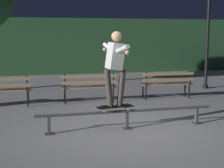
# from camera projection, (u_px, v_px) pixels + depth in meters

# --- Properties ---
(ground_plane) EXTENTS (90.00, 90.00, 0.00)m
(ground_plane) POSITION_uv_depth(u_px,v_px,m) (128.00, 130.00, 6.91)
(ground_plane) COLOR #ADAAA8
(hedge_backdrop) EXTENTS (24.00, 1.20, 2.78)m
(hedge_backdrop) POSITION_uv_depth(u_px,v_px,m) (70.00, 46.00, 16.73)
(hedge_backdrop) COLOR #2D5B33
(hedge_backdrop) RESTS_ON ground
(grind_rail) EXTENTS (3.85, 0.18, 0.41)m
(grind_rail) POSITION_uv_depth(u_px,v_px,m) (127.00, 114.00, 6.94)
(grind_rail) COLOR #47474C
(grind_rail) RESTS_ON ground
(skateboard) EXTENTS (0.80, 0.28, 0.09)m
(skateboard) POSITION_uv_depth(u_px,v_px,m) (115.00, 107.00, 6.85)
(skateboard) COLOR black
(skateboard) RESTS_ON grind_rail
(skateboarder) EXTENTS (0.63, 1.40, 1.56)m
(skateboarder) POSITION_uv_depth(u_px,v_px,m) (115.00, 62.00, 6.71)
(skateboarder) COLOR black
(skateboarder) RESTS_ON skateboard
(park_bench_leftmost) EXTENTS (1.62, 0.49, 0.88)m
(park_bench_leftmost) POSITION_uv_depth(u_px,v_px,m) (1.00, 88.00, 8.95)
(park_bench_leftmost) COLOR black
(park_bench_leftmost) RESTS_ON ground
(park_bench_left_center) EXTENTS (1.62, 0.49, 0.88)m
(park_bench_left_center) POSITION_uv_depth(u_px,v_px,m) (89.00, 85.00, 9.53)
(park_bench_left_center) COLOR black
(park_bench_left_center) RESTS_ON ground
(park_bench_right_center) EXTENTS (1.62, 0.49, 0.88)m
(park_bench_right_center) POSITION_uv_depth(u_px,v_px,m) (167.00, 82.00, 10.11)
(park_bench_right_center) COLOR black
(park_bench_right_center) RESTS_ON ground
(lamp_post_right) EXTENTS (0.32, 0.32, 3.90)m
(lamp_post_right) POSITION_uv_depth(u_px,v_px,m) (208.00, 20.00, 11.79)
(lamp_post_right) COLOR black
(lamp_post_right) RESTS_ON ground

